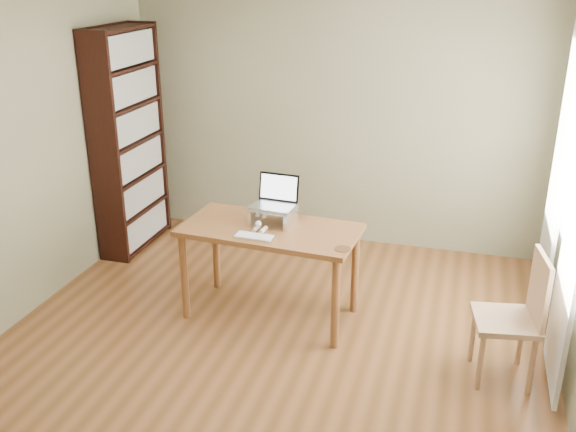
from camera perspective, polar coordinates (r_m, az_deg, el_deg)
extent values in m
cube|color=brown|center=(4.67, -2.22, -12.63)|extent=(4.00, 4.50, 0.02)
cube|color=#777250|center=(6.18, 4.33, 9.30)|extent=(4.00, 0.02, 2.60)
cube|color=#777250|center=(2.29, -21.62, -15.39)|extent=(4.00, 0.02, 2.60)
cube|color=black|center=(5.90, -16.09, 5.39)|extent=(0.30, 0.04, 2.10)
cube|color=black|center=(6.61, -12.19, 7.47)|extent=(0.30, 0.04, 2.10)
cube|color=black|center=(6.32, -15.14, 6.55)|extent=(0.02, 0.90, 2.10)
cube|color=black|center=(6.58, -13.23, -2.10)|extent=(0.30, 0.84, 0.02)
cube|color=black|center=(6.50, -13.13, -0.76)|extent=(0.20, 0.78, 0.28)
cube|color=black|center=(6.45, -13.49, 0.66)|extent=(0.30, 0.84, 0.03)
cube|color=black|center=(6.38, -13.39, 2.06)|extent=(0.20, 0.78, 0.28)
cube|color=black|center=(6.34, -13.76, 3.53)|extent=(0.30, 0.84, 0.02)
cube|color=black|center=(6.28, -13.65, 4.98)|extent=(0.20, 0.78, 0.28)
cube|color=black|center=(6.25, -14.03, 6.49)|extent=(0.30, 0.84, 0.02)
cube|color=black|center=(6.19, -13.93, 7.99)|extent=(0.20, 0.78, 0.28)
cube|color=black|center=(6.17, -14.32, 9.54)|extent=(0.30, 0.84, 0.02)
cube|color=black|center=(6.12, -14.22, 11.08)|extent=(0.20, 0.78, 0.28)
cube|color=black|center=(6.11, -14.62, 12.65)|extent=(0.30, 0.84, 0.02)
cube|color=black|center=(6.07, -14.52, 14.23)|extent=(0.20, 0.78, 0.28)
cube|color=black|center=(6.07, -14.93, 15.81)|extent=(0.30, 0.84, 0.03)
cube|color=white|center=(5.25, 22.99, 3.67)|extent=(0.03, 0.70, 2.20)
cube|color=brown|center=(4.86, -1.62, -1.23)|extent=(1.38, 0.76, 0.04)
cylinder|color=brown|center=(5.44, -6.80, -3.08)|extent=(0.06, 0.06, 0.71)
cylinder|color=brown|center=(5.12, 5.87, -4.70)|extent=(0.06, 0.06, 0.71)
cylinder|color=brown|center=(4.99, -9.22, -5.59)|extent=(0.06, 0.06, 0.71)
cylinder|color=brown|center=(4.64, 4.58, -7.59)|extent=(0.06, 0.06, 0.71)
cube|color=silver|center=(4.94, -2.95, 0.15)|extent=(0.03, 0.25, 0.12)
cube|color=silver|center=(4.86, 0.28, -0.20)|extent=(0.03, 0.25, 0.12)
cube|color=silver|center=(4.87, -1.35, 0.70)|extent=(0.32, 0.25, 0.01)
cube|color=silver|center=(4.87, -1.35, 0.85)|extent=(0.34, 0.25, 0.02)
cube|color=black|center=(4.94, -0.91, 2.60)|extent=(0.32, 0.07, 0.21)
cube|color=white|center=(4.94, -0.93, 2.57)|extent=(0.29, 0.06, 0.18)
cube|color=silver|center=(4.67, -3.01, -1.86)|extent=(0.30, 0.14, 0.02)
cube|color=silver|center=(4.66, -3.01, -1.76)|extent=(0.28, 0.12, 0.00)
cylinder|color=#4F2F1B|center=(4.50, 4.88, -2.93)|extent=(0.11, 0.11, 0.01)
ellipsoid|color=#403832|center=(4.93, -1.63, 0.21)|extent=(0.17, 0.38, 0.13)
ellipsoid|color=#403832|center=(5.03, -1.25, 0.59)|extent=(0.15, 0.16, 0.12)
ellipsoid|color=#403832|center=(4.76, -2.34, -0.37)|extent=(0.10, 0.10, 0.09)
ellipsoid|color=white|center=(4.80, -2.18, -0.59)|extent=(0.09, 0.09, 0.08)
sphere|color=white|center=(4.73, -2.47, -0.70)|extent=(0.04, 0.04, 0.04)
cone|color=#403832|center=(4.75, -2.65, 0.17)|extent=(0.03, 0.04, 0.04)
cone|color=#403832|center=(4.74, -2.01, 0.10)|extent=(0.03, 0.04, 0.04)
cylinder|color=white|center=(4.78, -2.71, -1.16)|extent=(0.03, 0.09, 0.03)
cylinder|color=white|center=(4.76, -2.02, -1.24)|extent=(0.03, 0.09, 0.03)
cylinder|color=#403832|center=(5.04, -0.20, 0.14)|extent=(0.14, 0.21, 0.03)
cube|color=tan|center=(4.49, 18.76, -8.81)|extent=(0.46, 0.46, 0.04)
cylinder|color=tan|center=(4.45, 16.35, -12.03)|extent=(0.04, 0.04, 0.43)
cylinder|color=tan|center=(4.48, 20.58, -12.41)|extent=(0.04, 0.04, 0.43)
cylinder|color=tan|center=(4.73, 16.43, -9.90)|extent=(0.04, 0.04, 0.43)
cylinder|color=tan|center=(4.75, 20.39, -10.26)|extent=(0.04, 0.04, 0.43)
cube|color=tan|center=(4.40, 21.50, -6.33)|extent=(0.09, 0.38, 0.48)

